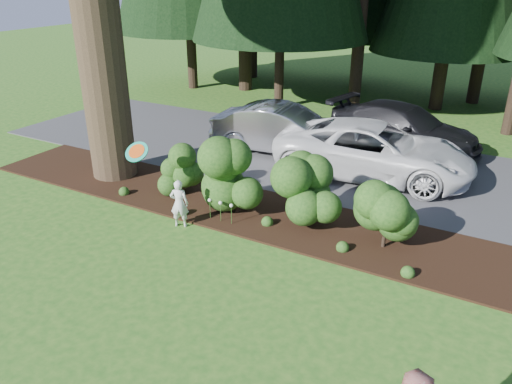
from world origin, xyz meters
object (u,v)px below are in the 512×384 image
car_white_suv (374,150)px  frisbee (137,152)px  child (179,204)px  car_dark_suv (403,128)px  car_silver_wagon (284,130)px

car_white_suv → frisbee: bearing=136.5°
frisbee → child: bearing=0.8°
car_white_suv → frisbee: (-4.10, -5.17, 0.85)m
car_dark_suv → child: (-3.11, -7.90, -0.18)m
child → car_silver_wagon: bearing=-111.6°
car_silver_wagon → child: size_ratio=4.00×
car_white_suv → car_dark_suv: car_white_suv is taller
car_silver_wagon → frisbee: frisbee is taller
child → frisbee: bearing=-22.2°
car_dark_suv → frisbee: (-4.24, -7.91, 0.89)m
car_silver_wagon → child: car_silver_wagon is taller
car_white_suv → child: car_white_suv is taller
car_dark_suv → child: size_ratio=4.33×
car_silver_wagon → car_white_suv: (3.11, -0.55, 0.01)m
car_silver_wagon → car_white_suv: car_white_suv is taller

